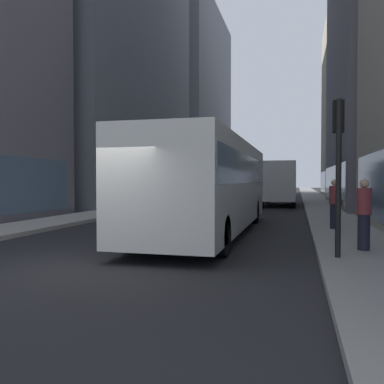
{
  "coord_description": "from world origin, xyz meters",
  "views": [
    {
      "loc": [
        4.04,
        -7.69,
        1.81
      ],
      "look_at": [
        0.48,
        6.14,
        1.4
      ],
      "focal_mm": 38.27,
      "sensor_mm": 36.0,
      "label": 1
    }
  ],
  "objects_px": {
    "transit_bus": "(211,181)",
    "traffic_light_near": "(338,151)",
    "car_yellow_taxi": "(267,190)",
    "pedestrian_in_coat": "(364,214)",
    "dalmatian_dog": "(111,228)",
    "car_blue_hatchback": "(211,192)",
    "pedestrian_with_handbag": "(335,204)",
    "car_grey_wagon": "(242,188)",
    "box_truck": "(279,182)"
  },
  "relations": [
    {
      "from": "car_blue_hatchback",
      "to": "pedestrian_with_handbag",
      "type": "bearing_deg",
      "value": -65.65
    },
    {
      "from": "pedestrian_in_coat",
      "to": "transit_bus",
      "type": "bearing_deg",
      "value": 143.88
    },
    {
      "from": "car_yellow_taxi",
      "to": "traffic_light_near",
      "type": "height_order",
      "value": "traffic_light_near"
    },
    {
      "from": "dalmatian_dog",
      "to": "pedestrian_in_coat",
      "type": "height_order",
      "value": "pedestrian_in_coat"
    },
    {
      "from": "traffic_light_near",
      "to": "car_grey_wagon",
      "type": "bearing_deg",
      "value": 100.22
    },
    {
      "from": "car_yellow_taxi",
      "to": "dalmatian_dog",
      "type": "xyz_separation_m",
      "value": [
        -2.03,
        -30.67,
        -0.31
      ]
    },
    {
      "from": "car_grey_wagon",
      "to": "car_blue_hatchback",
      "type": "xyz_separation_m",
      "value": [
        0.0,
        -19.41,
        0.0
      ]
    },
    {
      "from": "car_grey_wagon",
      "to": "pedestrian_with_handbag",
      "type": "relative_size",
      "value": 2.64
    },
    {
      "from": "car_grey_wagon",
      "to": "dalmatian_dog",
      "type": "relative_size",
      "value": 4.64
    },
    {
      "from": "transit_bus",
      "to": "car_yellow_taxi",
      "type": "xyz_separation_m",
      "value": [
        0.0,
        27.18,
        -0.95
      ]
    },
    {
      "from": "car_blue_hatchback",
      "to": "dalmatian_dog",
      "type": "bearing_deg",
      "value": -85.0
    },
    {
      "from": "car_yellow_taxi",
      "to": "pedestrian_with_handbag",
      "type": "distance_m",
      "value": 26.34
    },
    {
      "from": "car_yellow_taxi",
      "to": "box_truck",
      "type": "height_order",
      "value": "box_truck"
    },
    {
      "from": "box_truck",
      "to": "car_blue_hatchback",
      "type": "bearing_deg",
      "value": 152.47
    },
    {
      "from": "car_blue_hatchback",
      "to": "dalmatian_dog",
      "type": "height_order",
      "value": "car_blue_hatchback"
    },
    {
      "from": "box_truck",
      "to": "transit_bus",
      "type": "bearing_deg",
      "value": -95.67
    },
    {
      "from": "pedestrian_with_handbag",
      "to": "dalmatian_dog",
      "type": "bearing_deg",
      "value": -142.81
    },
    {
      "from": "car_yellow_taxi",
      "to": "car_grey_wagon",
      "type": "height_order",
      "value": "same"
    },
    {
      "from": "pedestrian_in_coat",
      "to": "traffic_light_near",
      "type": "height_order",
      "value": "traffic_light_near"
    },
    {
      "from": "car_blue_hatchback",
      "to": "pedestrian_with_handbag",
      "type": "xyz_separation_m",
      "value": [
        8.09,
        -17.88,
        0.19
      ]
    },
    {
      "from": "car_yellow_taxi",
      "to": "traffic_light_near",
      "type": "distance_m",
      "value": 31.69
    },
    {
      "from": "transit_bus",
      "to": "car_blue_hatchback",
      "type": "distance_m",
      "value": 19.47
    },
    {
      "from": "pedestrian_in_coat",
      "to": "traffic_light_near",
      "type": "distance_m",
      "value": 1.9
    },
    {
      "from": "pedestrian_with_handbag",
      "to": "traffic_light_near",
      "type": "distance_m",
      "value": 5.61
    },
    {
      "from": "box_truck",
      "to": "traffic_light_near",
      "type": "bearing_deg",
      "value": -84.11
    },
    {
      "from": "pedestrian_with_handbag",
      "to": "traffic_light_near",
      "type": "bearing_deg",
      "value": -94.11
    },
    {
      "from": "transit_bus",
      "to": "dalmatian_dog",
      "type": "bearing_deg",
      "value": -120.2
    },
    {
      "from": "car_grey_wagon",
      "to": "car_blue_hatchback",
      "type": "bearing_deg",
      "value": -90.0
    },
    {
      "from": "pedestrian_with_handbag",
      "to": "pedestrian_in_coat",
      "type": "relative_size",
      "value": 1.0
    },
    {
      "from": "car_blue_hatchback",
      "to": "box_truck",
      "type": "xyz_separation_m",
      "value": [
        5.6,
        -2.92,
        0.84
      ]
    },
    {
      "from": "pedestrian_in_coat",
      "to": "traffic_light_near",
      "type": "xyz_separation_m",
      "value": [
        -0.69,
        -1.05,
        1.43
      ]
    },
    {
      "from": "dalmatian_dog",
      "to": "traffic_light_near",
      "type": "height_order",
      "value": "traffic_light_near"
    },
    {
      "from": "transit_bus",
      "to": "box_truck",
      "type": "xyz_separation_m",
      "value": [
        1.6,
        16.11,
        -0.11
      ]
    },
    {
      "from": "car_yellow_taxi",
      "to": "dalmatian_dog",
      "type": "bearing_deg",
      "value": -93.79
    },
    {
      "from": "dalmatian_dog",
      "to": "traffic_light_near",
      "type": "relative_size",
      "value": 0.28
    },
    {
      "from": "pedestrian_with_handbag",
      "to": "traffic_light_near",
      "type": "xyz_separation_m",
      "value": [
        -0.39,
        -5.41,
        1.42
      ]
    },
    {
      "from": "car_yellow_taxi",
      "to": "pedestrian_in_coat",
      "type": "relative_size",
      "value": 2.64
    },
    {
      "from": "car_yellow_taxi",
      "to": "box_truck",
      "type": "relative_size",
      "value": 0.59
    },
    {
      "from": "box_truck",
      "to": "dalmatian_dog",
      "type": "height_order",
      "value": "box_truck"
    },
    {
      "from": "transit_bus",
      "to": "car_yellow_taxi",
      "type": "relative_size",
      "value": 2.59
    },
    {
      "from": "pedestrian_with_handbag",
      "to": "car_yellow_taxi",
      "type": "bearing_deg",
      "value": 98.93
    },
    {
      "from": "car_grey_wagon",
      "to": "dalmatian_dog",
      "type": "bearing_deg",
      "value": -87.31
    },
    {
      "from": "transit_bus",
      "to": "traffic_light_near",
      "type": "relative_size",
      "value": 3.39
    },
    {
      "from": "car_yellow_taxi",
      "to": "car_blue_hatchback",
      "type": "bearing_deg",
      "value": -116.15
    },
    {
      "from": "transit_bus",
      "to": "car_grey_wagon",
      "type": "distance_m",
      "value": 38.66
    },
    {
      "from": "car_blue_hatchback",
      "to": "pedestrian_in_coat",
      "type": "bearing_deg",
      "value": -69.33
    },
    {
      "from": "traffic_light_near",
      "to": "pedestrian_in_coat",
      "type": "bearing_deg",
      "value": 56.93
    },
    {
      "from": "car_grey_wagon",
      "to": "pedestrian_with_handbag",
      "type": "distance_m",
      "value": 38.16
    },
    {
      "from": "car_yellow_taxi",
      "to": "car_grey_wagon",
      "type": "xyz_separation_m",
      "value": [
        -4.0,
        11.27,
        -0.0
      ]
    },
    {
      "from": "dalmatian_dog",
      "to": "car_blue_hatchback",
      "type": "bearing_deg",
      "value": 95.0
    }
  ]
}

